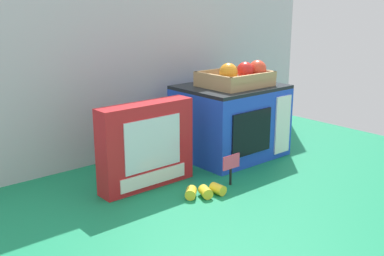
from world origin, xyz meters
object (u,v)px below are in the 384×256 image
object	(u,v)px
food_groups_crate	(239,77)
cookie_set_box	(146,145)
loose_toy_banana	(205,191)
toy_microwave	(230,121)
price_sign	(231,165)

from	to	relation	value
food_groups_crate	cookie_set_box	xyz separation A→B (m)	(-0.42, -0.02, -0.17)
cookie_set_box	loose_toy_banana	size ratio (longest dim) A/B	2.56
toy_microwave	price_sign	bearing A→B (deg)	-134.26
cookie_set_box	price_sign	world-z (taller)	cookie_set_box
toy_microwave	loose_toy_banana	world-z (taller)	toy_microwave
cookie_set_box	price_sign	xyz separation A→B (m)	(0.21, -0.17, -0.07)
toy_microwave	price_sign	xyz separation A→B (m)	(-0.21, -0.21, -0.07)
toy_microwave	cookie_set_box	bearing A→B (deg)	-173.36
toy_microwave	price_sign	distance (m)	0.31
price_sign	loose_toy_banana	size ratio (longest dim) A/B	0.81
food_groups_crate	loose_toy_banana	distance (m)	0.48
food_groups_crate	loose_toy_banana	bearing A→B (deg)	-150.08
toy_microwave	price_sign	world-z (taller)	toy_microwave
toy_microwave	food_groups_crate	bearing A→B (deg)	-74.83
toy_microwave	price_sign	size ratio (longest dim) A/B	3.61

